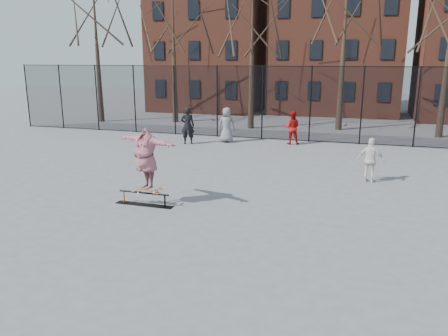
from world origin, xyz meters
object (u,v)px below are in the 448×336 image
(bystander_black, at_px, (188,126))
(bystander_red, at_px, (292,128))
(skate_rail, at_px, (144,200))
(skateboard, at_px, (147,191))
(skater, at_px, (146,160))
(bystander_grey, at_px, (227,125))
(bystander_white, at_px, (371,160))

(bystander_black, relative_size, bystander_red, 1.11)
(skate_rail, relative_size, bystander_red, 1.07)
(skateboard, xyz_separation_m, skater, (0.00, 0.00, 0.96))
(skate_rail, bearing_deg, bystander_grey, 93.47)
(skateboard, distance_m, bystander_grey, 10.70)
(skateboard, distance_m, bystander_black, 9.95)
(bystander_black, relative_size, bystander_white, 1.20)
(bystander_black, bearing_deg, bystander_white, 131.53)
(bystander_grey, height_order, bystander_black, bystander_black)
(skater, distance_m, bystander_grey, 10.70)
(bystander_red, bearing_deg, skate_rail, 65.73)
(bystander_white, bearing_deg, bystander_black, -16.78)
(skater, xyz_separation_m, bystander_grey, (-0.77, 10.66, -0.49))
(skater, relative_size, bystander_white, 1.39)
(bystander_black, height_order, bystander_white, bystander_black)
(bystander_red, distance_m, bystander_white, 7.44)
(skate_rail, relative_size, bystander_white, 1.16)
(skate_rail, height_order, skater, skater)
(skater, distance_m, bystander_red, 11.47)
(skateboard, relative_size, bystander_white, 0.53)
(bystander_grey, bearing_deg, bystander_red, 179.54)
(skateboard, distance_m, bystander_white, 8.02)
(bystander_white, bearing_deg, bystander_grey, -27.84)
(bystander_black, bearing_deg, skater, 84.69)
(skateboard, height_order, bystander_white, bystander_white)
(bystander_black, bearing_deg, bystander_grey, -169.62)
(bystander_white, bearing_deg, bystander_red, -47.66)
(skater, height_order, bystander_black, skater)
(skate_rail, distance_m, bystander_grey, 10.71)
(skate_rail, height_order, bystander_white, bystander_white)
(skateboard, height_order, bystander_red, bystander_red)
(bystander_grey, xyz_separation_m, bystander_red, (3.39, 0.49, -0.06))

